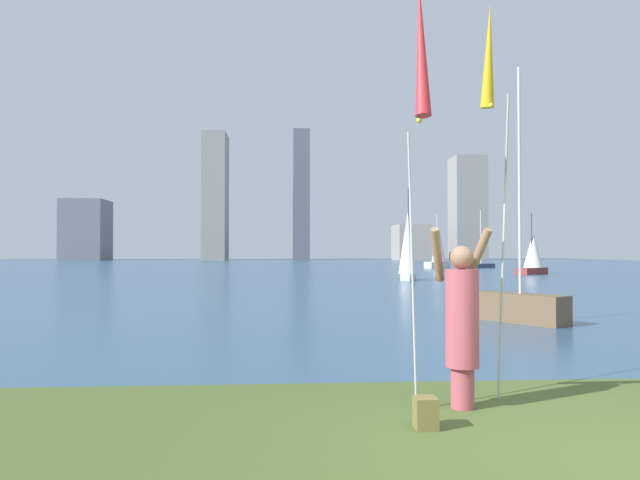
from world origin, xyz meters
The scene contains 15 objects.
ground centered at (0.00, 50.95, -0.06)m, with size 120.00×138.00×0.12m.
person centered at (-0.71, 1.47, 0.93)m, with size 0.69×0.51×1.88m.
kite_flag_left centered at (-1.21, 1.19, 3.59)m, with size 0.16×0.77×4.41m.
kite_flag_right centered at (-0.22, 1.96, 3.74)m, with size 0.16×0.71×4.46m.
bag centered at (-1.27, 0.81, 0.14)m, with size 0.20×0.20×0.29m.
sailboat_0 centered at (2.84, 8.33, 0.39)m, with size 1.73×2.15×5.88m.
sailboat_2 centered at (15.11, 34.88, 1.39)m, with size 2.76×2.31×4.36m.
sailboat_5 centered at (16.60, 49.73, 0.34)m, with size 3.08×1.90×5.65m.
sailboat_7 centered at (12.28, 49.32, 1.96)m, with size 2.79×2.29×5.24m.
sailboat_8 centered at (4.35, 26.90, 1.92)m, with size 1.41×2.16×5.18m.
skyline_tower_0 centered at (-37.76, 98.83, 5.36)m, with size 7.28×7.41×10.72m.
skyline_tower_1 centered at (-14.92, 98.63, 11.37)m, with size 4.13×7.50×22.75m.
skyline_tower_2 centered at (0.65, 101.03, 12.07)m, with size 3.04×4.42×24.14m.
skyline_tower_3 centered at (20.78, 98.77, 3.24)m, with size 5.75×7.95×6.47m.
skyline_tower_4 centered at (33.16, 103.74, 9.99)m, with size 6.08×6.17×19.97m.
Camera 1 is at (-2.57, -4.35, 1.63)m, focal length 31.82 mm.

